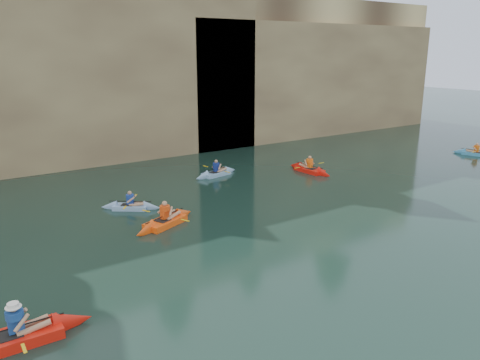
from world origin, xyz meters
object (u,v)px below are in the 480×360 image
kayaker_orange (165,221)px  kayaker_ltblue_near (131,206)px  kayaker_red_far (309,169)px  main_kayaker (18,337)px

kayaker_orange → kayaker_ltblue_near: (-0.48, 2.84, -0.03)m
kayaker_orange → kayaker_ltblue_near: kayaker_orange is taller
kayaker_red_far → kayaker_ltblue_near: bearing=89.9°
main_kayaker → kayaker_red_far: size_ratio=1.09×
main_kayaker → kayaker_orange: main_kayaker is taller
kayaker_ltblue_near → kayaker_red_far: (11.82, 0.60, 0.02)m
main_kayaker → kayaker_red_far: 20.26m
main_kayaker → kayaker_ltblue_near: bearing=53.4°
kayaker_orange → kayaker_red_far: 11.85m
kayaker_ltblue_near → kayaker_red_far: bearing=39.2°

